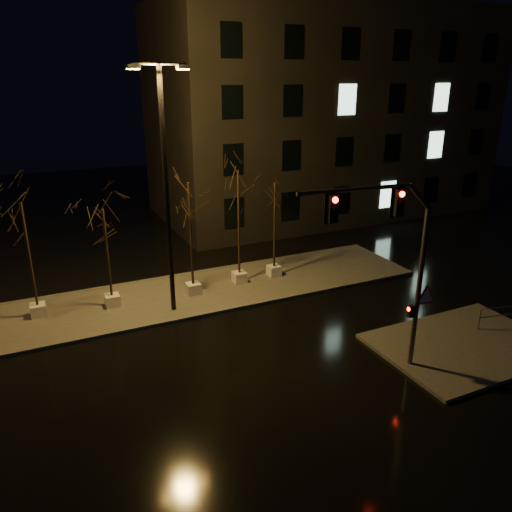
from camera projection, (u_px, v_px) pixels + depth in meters
ground at (259, 347)px, 20.01m from camera, size 90.00×90.00×0.00m
median at (208, 290)px, 25.09m from camera, size 22.00×5.00×0.15m
sidewalk_corner at (465, 345)px, 20.01m from camera, size 7.00×5.00×0.15m
building at (322, 113)px, 38.36m from camera, size 25.00×12.00×15.00m
tree_0 at (25, 229)px, 20.93m from camera, size 1.80×1.80×5.32m
tree_1 at (105, 232)px, 22.02m from camera, size 1.80×1.80×4.76m
tree_2 at (189, 209)px, 23.07m from camera, size 1.80×1.80×5.68m
tree_3 at (238, 196)px, 24.37m from camera, size 1.80×1.80×6.01m
tree_4 at (275, 204)px, 25.44m from camera, size 1.80×1.80×5.18m
traffic_signal_mast at (396, 253)px, 16.74m from camera, size 5.60×0.72×6.87m
streetlight_main at (166, 177)px, 20.84m from camera, size 2.65×0.75×10.60m
guard_rail_a at (502, 313)px, 21.15m from camera, size 2.12×0.51×0.94m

